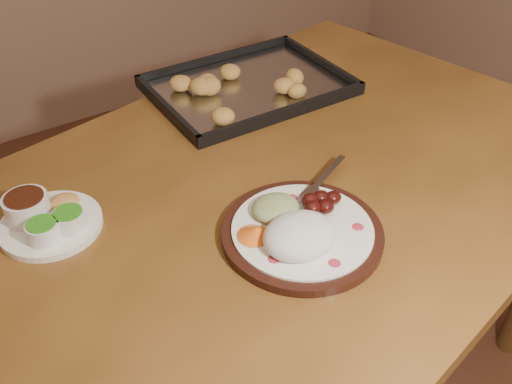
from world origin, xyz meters
TOP-DOWN VIEW (x-y plane):
  - dining_table at (-0.00, 0.28)m, footprint 1.64×1.17m
  - dinner_plate at (-0.01, 0.14)m, footprint 0.33×0.28m
  - condiment_saucer at (-0.36, 0.40)m, footprint 0.18×0.18m
  - baking_tray at (0.21, 0.62)m, footprint 0.46×0.34m

SIDE VIEW (x-z plane):
  - dining_table at x=0.00m, z-range 0.28..1.03m
  - baking_tray at x=0.21m, z-range 0.74..0.79m
  - dinner_plate at x=-0.01m, z-range 0.74..0.80m
  - condiment_saucer at x=-0.36m, z-range 0.74..0.80m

